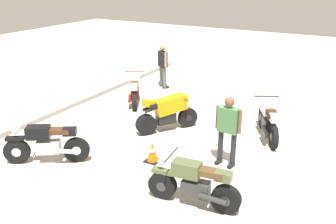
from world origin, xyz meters
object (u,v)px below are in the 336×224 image
(person_in_green_shirt, at_px, (228,126))
(motorcycle_cream_vintage, at_px, (135,90))
(person_in_black_shirt, at_px, (163,63))
(motorcycle_orange_sportbike, at_px, (168,112))
(motorcycle_olive_vintage, at_px, (194,184))
(motorcycle_black_cruiser, at_px, (47,143))
(traffic_cone, at_px, (153,152))
(motorcycle_silver_cruiser, at_px, (268,120))

(person_in_green_shirt, bearing_deg, motorcycle_cream_vintage, -115.52)
(person_in_green_shirt, distance_m, person_in_black_shirt, 6.65)
(motorcycle_orange_sportbike, height_order, person_in_black_shirt, person_in_black_shirt)
(motorcycle_olive_vintage, height_order, person_in_green_shirt, person_in_green_shirt)
(motorcycle_black_cruiser, xyz_separation_m, motorcycle_olive_vintage, (0.14, -3.94, -0.03))
(motorcycle_cream_vintage, height_order, traffic_cone, motorcycle_cream_vintage)
(motorcycle_silver_cruiser, xyz_separation_m, motorcycle_orange_sportbike, (-0.97, 2.72, 0.07))
(motorcycle_cream_vintage, xyz_separation_m, person_in_black_shirt, (2.19, 0.12, 0.52))
(motorcycle_olive_vintage, distance_m, person_in_green_shirt, 2.02)
(motorcycle_orange_sportbike, bearing_deg, person_in_black_shirt, 67.75)
(motorcycle_cream_vintage, bearing_deg, person_in_green_shirt, -153.05)
(motorcycle_orange_sportbike, bearing_deg, traffic_cone, -125.99)
(motorcycle_silver_cruiser, height_order, motorcycle_black_cruiser, same)
(person_in_green_shirt, height_order, person_in_black_shirt, person_in_green_shirt)
(motorcycle_silver_cruiser, bearing_deg, motorcycle_orange_sportbike, 81.88)
(motorcycle_black_cruiser, distance_m, person_in_black_shirt, 6.95)
(motorcycle_silver_cruiser, distance_m, person_in_black_shirt, 5.75)
(person_in_green_shirt, bearing_deg, motorcycle_silver_cruiser, 172.88)
(traffic_cone, bearing_deg, person_in_black_shirt, 27.86)
(motorcycle_silver_cruiser, xyz_separation_m, traffic_cone, (-2.84, 2.09, -0.26))
(motorcycle_black_cruiser, height_order, motorcycle_orange_sportbike, motorcycle_orange_sportbike)
(motorcycle_silver_cruiser, bearing_deg, motorcycle_cream_vintage, 56.05)
(motorcycle_black_cruiser, xyz_separation_m, motorcycle_orange_sportbike, (3.20, -1.61, 0.07))
(person_in_black_shirt, relative_size, traffic_cone, 3.29)
(motorcycle_black_cruiser, bearing_deg, person_in_green_shirt, 175.20)
(motorcycle_cream_vintage, bearing_deg, traffic_cone, -172.90)
(motorcycle_silver_cruiser, height_order, motorcycle_olive_vintage, motorcycle_silver_cruiser)
(motorcycle_black_cruiser, height_order, person_in_black_shirt, person_in_black_shirt)
(motorcycle_black_cruiser, xyz_separation_m, traffic_cone, (1.32, -2.23, -0.26))
(motorcycle_cream_vintage, bearing_deg, motorcycle_olive_vintage, -167.95)
(motorcycle_black_cruiser, bearing_deg, traffic_cone, 177.57)
(motorcycle_olive_vintage, relative_size, person_in_black_shirt, 1.12)
(motorcycle_olive_vintage, bearing_deg, motorcycle_orange_sportbike, -59.45)
(motorcycle_cream_vintage, bearing_deg, person_in_black_shirt, -29.45)
(motorcycle_orange_sportbike, relative_size, motorcycle_cream_vintage, 0.98)
(motorcycle_black_cruiser, distance_m, motorcycle_olive_vintage, 3.94)
(motorcycle_olive_vintage, bearing_deg, person_in_green_shirt, -95.16)
(motorcycle_cream_vintage, bearing_deg, motorcycle_black_cruiser, 154.42)
(motorcycle_olive_vintage, distance_m, traffic_cone, 2.09)
(motorcycle_cream_vintage, height_order, person_in_black_shirt, person_in_black_shirt)
(motorcycle_cream_vintage, bearing_deg, motorcycle_silver_cruiser, -128.99)
(motorcycle_black_cruiser, bearing_deg, person_in_black_shirt, -117.16)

